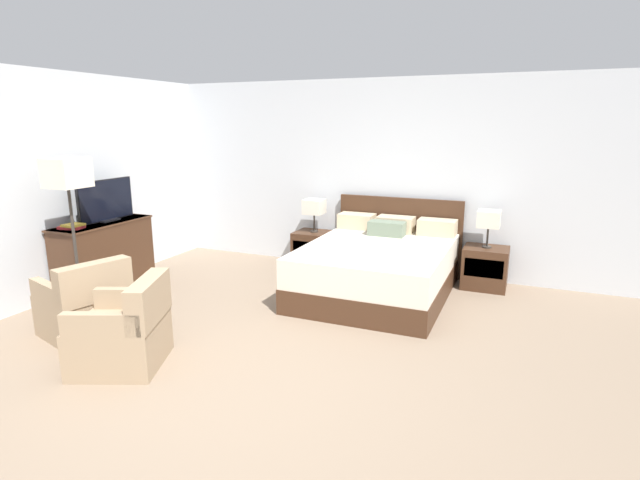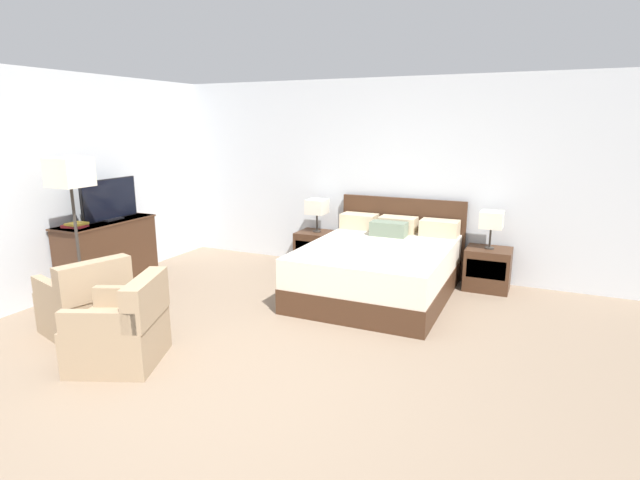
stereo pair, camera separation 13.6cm
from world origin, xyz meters
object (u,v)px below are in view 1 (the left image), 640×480
nightstand_right (485,268)px  armchair_by_window (86,307)px  table_lamp_left (314,207)px  book_red_cover (71,227)px  armchair_companion (125,333)px  nightstand_left (314,250)px  book_blue_cover (73,225)px  tv (106,201)px  table_lamp_right (489,219)px  dresser (105,255)px  bed (378,267)px  floor_lamp (68,182)px

nightstand_right → armchair_by_window: bearing=-138.8°
table_lamp_left → armchair_by_window: size_ratio=0.54×
book_red_cover → armchair_companion: bearing=-31.2°
nightstand_left → book_red_cover: size_ratio=2.12×
book_blue_cover → tv: bearing=91.8°
book_blue_cover → table_lamp_right: bearing=28.2°
table_lamp_right → tv: size_ratio=0.56×
table_lamp_right → dresser: (-4.28, -1.87, -0.43)m
nightstand_left → book_blue_cover: bearing=-130.6°
bed → armchair_companion: size_ratio=2.30×
nightstand_left → dresser: bearing=-136.6°
nightstand_left → book_blue_cover: book_blue_cover is taller
nightstand_left → table_lamp_left: table_lamp_left is taller
armchair_by_window → book_red_cover: bearing=142.3°
table_lamp_right → floor_lamp: size_ratio=0.28×
table_lamp_left → tv: bearing=-138.0°
armchair_companion → nightstand_left: bearing=85.0°
nightstand_right → armchair_by_window: armchair_by_window is taller
dresser → book_blue_cover: size_ratio=6.49×
bed → armchair_companion: bearing=-119.2°
bed → book_red_cover: size_ratio=8.28×
table_lamp_left → book_red_cover: (-1.99, -2.29, -0.01)m
book_red_cover → armchair_companion: (1.70, -1.03, -0.57)m
bed → table_lamp_left: 1.47m
tv → armchair_by_window: (0.88, -1.20, -0.80)m
nightstand_right → book_blue_cover: book_blue_cover is taller
tv → book_red_cover: (-0.02, -0.51, -0.23)m
nightstand_right → book_blue_cover: size_ratio=2.78×
armchair_companion → tv: bearing=137.5°
nightstand_right → floor_lamp: size_ratio=0.32×
nightstand_left → tv: bearing=-138.1°
bed → armchair_by_window: bearing=-135.0°
nightstand_left → nightstand_right: bearing=0.0°
dresser → book_red_cover: bearing=-92.1°
nightstand_left → dresser: dresser is taller
book_blue_cover → armchair_companion: (1.67, -1.03, -0.60)m
floor_lamp → dresser: bearing=115.8°
table_lamp_right → tv: bearing=-157.5°
dresser → tv: 0.66m
floor_lamp → armchair_by_window: bearing=-37.6°
armchair_companion → floor_lamp: size_ratio=0.54×
nightstand_left → dresser: (-1.97, -1.87, 0.18)m
bed → floor_lamp: 3.51m
bed → dresser: bed is taller
nightstand_left → nightstand_right: 2.31m
armchair_by_window → armchair_companion: bearing=-22.6°
book_blue_cover → nightstand_right: bearing=28.2°
nightstand_left → table_lamp_right: (2.31, 0.00, 0.61)m
tv → table_lamp_right: bearing=22.5°
table_lamp_left → armchair_companion: 3.38m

